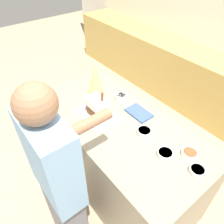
{
  "coord_description": "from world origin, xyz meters",
  "views": [
    {
      "loc": [
        1.06,
        -0.91,
        2.24
      ],
      "look_at": [
        -0.1,
        0.0,
        0.98
      ],
      "focal_mm": 35.0,
      "sensor_mm": 36.0,
      "label": 1
    }
  ],
  "objects": [
    {
      "name": "person",
      "position": [
        0.18,
        -0.69,
        0.88
      ],
      "size": [
        0.45,
        0.56,
        1.7
      ],
      "color": "slate",
      "rests_on": "ground_plane"
    },
    {
      "name": "candy_bowl_far_left",
      "position": [
        -0.26,
        0.24,
        0.95
      ],
      "size": [
        0.12,
        0.12,
        0.05
      ],
      "color": "silver",
      "rests_on": "kitchen_island"
    },
    {
      "name": "cookbook",
      "position": [
        0.01,
        0.22,
        0.93
      ],
      "size": [
        0.24,
        0.15,
        0.02
      ],
      "color": "#3F598C",
      "rests_on": "kitchen_island"
    },
    {
      "name": "back_cabinet_block",
      "position": [
        0.0,
        1.82,
        0.44
      ],
      "size": [
        6.0,
        0.6,
        0.89
      ],
      "color": "tan",
      "rests_on": "ground_plane"
    },
    {
      "name": "candy_bowl_front_corner",
      "position": [
        0.23,
        0.08,
        0.95
      ],
      "size": [
        0.13,
        0.13,
        0.04
      ],
      "color": "silver",
      "rests_on": "kitchen_island"
    },
    {
      "name": "decorative_tree",
      "position": [
        -0.5,
        0.1,
        1.08
      ],
      "size": [
        0.17,
        0.17,
        0.32
      ],
      "color": "#DBD675",
      "rests_on": "kitchen_island"
    },
    {
      "name": "kitchen_island",
      "position": [
        0.0,
        0.0,
        0.46
      ],
      "size": [
        1.7,
        0.82,
        0.92
      ],
      "color": "gray",
      "rests_on": "ground_plane"
    },
    {
      "name": "candy_bowl_far_right",
      "position": [
        0.73,
        0.11,
        0.94
      ],
      "size": [
        0.12,
        0.12,
        0.04
      ],
      "color": "silver",
      "rests_on": "kitchen_island"
    },
    {
      "name": "ground_plane",
      "position": [
        0.0,
        0.0,
        0.0
      ],
      "size": [
        12.0,
        12.0,
        0.0
      ],
      "primitive_type": "plane",
      "color": "tan"
    },
    {
      "name": "gingerbread_house",
      "position": [
        -0.2,
        -0.09,
        1.03
      ],
      "size": [
        0.2,
        0.14,
        0.26
      ],
      "color": "brown",
      "rests_on": "baking_tray"
    },
    {
      "name": "candy_bowl_near_tray_right",
      "position": [
        0.49,
        0.04,
        0.94
      ],
      "size": [
        0.13,
        0.13,
        0.04
      ],
      "color": "white",
      "rests_on": "kitchen_island"
    },
    {
      "name": "baking_tray",
      "position": [
        -0.2,
        -0.09,
        0.93
      ],
      "size": [
        0.41,
        0.28,
        0.01
      ],
      "color": "#B2B2BC",
      "rests_on": "kitchen_island"
    },
    {
      "name": "candy_bowl_near_tray_left",
      "position": [
        0.6,
        0.19,
        0.95
      ],
      "size": [
        0.12,
        0.12,
        0.04
      ],
      "color": "white",
      "rests_on": "kitchen_island"
    }
  ]
}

